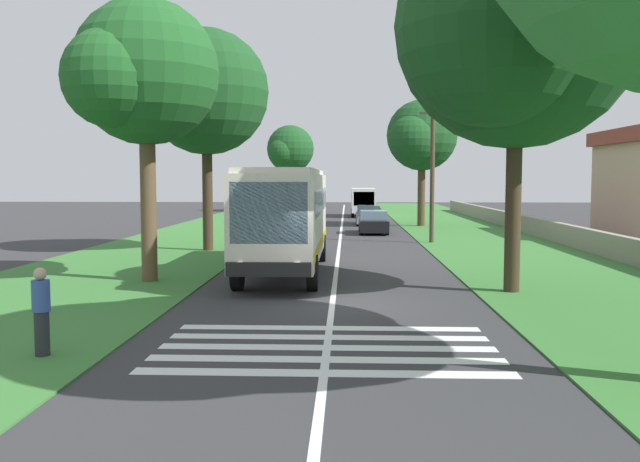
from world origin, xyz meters
TOP-DOWN VIEW (x-y plane):
  - ground at (0.00, 0.00)m, footprint 160.00×160.00m
  - grass_verge_left at (15.00, 8.20)m, footprint 120.00×8.00m
  - grass_verge_right at (15.00, -8.20)m, footprint 120.00×8.00m
  - centre_line at (15.00, 0.00)m, footprint 110.00×0.16m
  - coach_bus at (6.22, 1.80)m, footprint 11.16×2.62m
  - zebra_crossing at (-4.68, 0.00)m, footprint 4.05×6.80m
  - trailing_car_0 at (24.10, -2.02)m, footprint 4.30×1.78m
  - trailing_car_1 at (31.98, -1.94)m, footprint 4.30×1.78m
  - trailing_minibus_0 at (43.07, -1.82)m, footprint 6.00×2.14m
  - roadside_tree_left_0 at (13.41, 6.30)m, footprint 6.68×5.82m
  - roadside_tree_left_1 at (51.61, 5.56)m, footprint 5.49×4.82m
  - roadside_tree_left_2 at (3.90, 6.24)m, footprint 5.73×4.71m
  - roadside_tree_right_1 at (2.00, -5.07)m, footprint 8.45×7.18m
  - roadside_tree_right_2 at (30.61, -5.53)m, footprint 6.22×5.01m
  - utility_pole at (17.86, -4.86)m, footprint 0.24×1.40m
  - roadside_wall at (20.00, -11.60)m, footprint 70.00×0.40m
  - pedestrian at (-5.64, 5.41)m, footprint 0.34×0.34m

SIDE VIEW (x-z plane):
  - ground at x=0.00m, z-range 0.00..0.00m
  - zebra_crossing at x=-4.68m, z-range 0.00..0.01m
  - centre_line at x=15.00m, z-range 0.00..0.01m
  - grass_verge_left at x=15.00m, z-range 0.00..0.04m
  - grass_verge_right at x=15.00m, z-range 0.00..0.04m
  - roadside_wall at x=20.00m, z-range 0.04..1.08m
  - trailing_car_0 at x=24.10m, z-range -0.05..1.38m
  - trailing_car_1 at x=31.98m, z-range -0.05..1.38m
  - pedestrian at x=-5.64m, z-range 0.06..1.75m
  - trailing_minibus_0 at x=43.07m, z-range 0.28..2.81m
  - coach_bus at x=6.22m, z-range 0.28..4.01m
  - utility_pole at x=17.86m, z-range 0.18..7.57m
  - roadside_tree_right_2 at x=30.61m, z-range 1.83..10.76m
  - roadside_tree_left_1 at x=51.61m, z-range 1.90..10.71m
  - roadside_tree_left_2 at x=3.90m, z-range 2.10..11.26m
  - roadside_tree_left_0 at x=13.41m, z-range 2.12..12.40m
  - roadside_tree_right_1 at x=2.00m, z-range 1.96..13.33m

